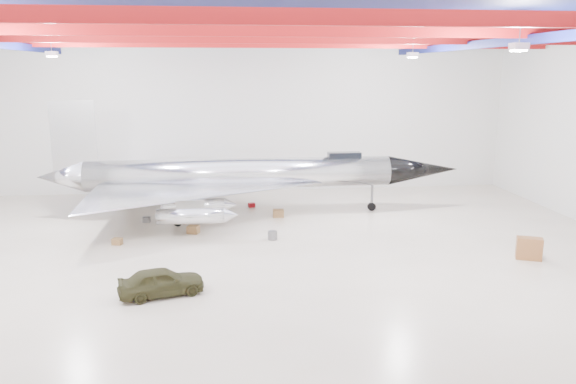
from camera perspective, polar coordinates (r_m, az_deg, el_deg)
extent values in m
plane|color=#C1B19A|center=(27.68, -4.38, -6.38)|extent=(40.00, 40.00, 0.00)
plane|color=silver|center=(41.36, -5.25, 7.62)|extent=(40.00, 0.00, 40.00)
plane|color=#0A0F38|center=(26.31, -4.79, 16.94)|extent=(40.00, 40.00, 0.00)
cube|color=maroon|center=(17.30, -3.87, 17.38)|extent=(39.50, 0.25, 0.50)
cube|color=maroon|center=(23.28, -4.55, 16.07)|extent=(39.50, 0.25, 0.50)
cube|color=maroon|center=(29.26, -4.94, 15.29)|extent=(39.50, 0.25, 0.50)
cube|color=maroon|center=(35.25, -5.20, 14.78)|extent=(39.50, 0.25, 0.50)
cube|color=#0E1455|center=(29.19, 20.30, 14.02)|extent=(0.25, 29.50, 0.40)
cube|color=silver|center=(22.92, 22.41, 13.51)|extent=(0.55, 0.55, 0.25)
cube|color=silver|center=(33.52, -22.87, 12.82)|extent=(0.55, 0.55, 0.25)
cube|color=silver|center=(33.98, 12.55, 13.46)|extent=(0.55, 0.55, 0.25)
cylinder|color=silver|center=(34.72, -4.87, 1.90)|extent=(18.60, 1.89, 1.86)
cone|color=black|center=(36.89, 13.50, 2.22)|extent=(4.65, 1.87, 1.86)
cone|color=silver|center=(36.07, -22.10, 1.42)|extent=(2.79, 1.86, 1.86)
cube|color=silver|center=(35.49, -20.97, 5.30)|extent=(2.60, 0.12, 4.18)
cube|color=black|center=(35.33, 5.74, 3.67)|extent=(2.05, 0.75, 0.46)
cylinder|color=silver|center=(30.06, -9.86, -2.43)|extent=(3.53, 0.84, 0.84)
cylinder|color=silver|center=(32.31, -9.63, -1.38)|extent=(3.53, 0.84, 0.84)
cylinder|color=silver|center=(37.74, -9.19, 0.62)|extent=(3.53, 0.84, 0.84)
cylinder|color=silver|center=(40.02, -9.04, 1.29)|extent=(3.53, 0.84, 0.84)
cylinder|color=#59595B|center=(36.27, 8.52, -0.59)|extent=(0.17, 0.17, 1.67)
cylinder|color=black|center=(36.40, 8.49, -1.48)|extent=(0.52, 0.21, 0.52)
cylinder|color=#59595B|center=(32.94, -11.18, -2.01)|extent=(0.17, 0.17, 1.67)
cylinder|color=black|center=(33.08, -11.13, -2.98)|extent=(0.52, 0.21, 0.52)
cylinder|color=#59595B|center=(37.45, -10.62, -0.26)|extent=(0.17, 0.17, 1.67)
cylinder|color=black|center=(37.57, -10.58, -1.12)|extent=(0.52, 0.21, 0.52)
imported|color=#323119|center=(23.26, -12.75, -8.87)|extent=(3.62, 2.24, 1.15)
cube|color=brown|center=(29.20, 23.30, -5.29)|extent=(1.29, 0.99, 1.06)
cube|color=olive|center=(30.44, -16.96, -4.83)|extent=(0.56, 0.49, 0.33)
cube|color=maroon|center=(37.00, -3.71, -1.33)|extent=(0.49, 0.44, 0.28)
cylinder|color=#59595B|center=(29.97, -1.58, -4.43)|extent=(0.67, 0.67, 0.46)
cube|color=olive|center=(34.47, -0.98, -2.17)|extent=(0.68, 0.55, 0.46)
cube|color=#59595B|center=(34.39, -14.18, -2.73)|extent=(0.44, 0.35, 0.30)
cube|color=olive|center=(31.52, -9.61, -3.78)|extent=(0.74, 0.67, 0.43)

